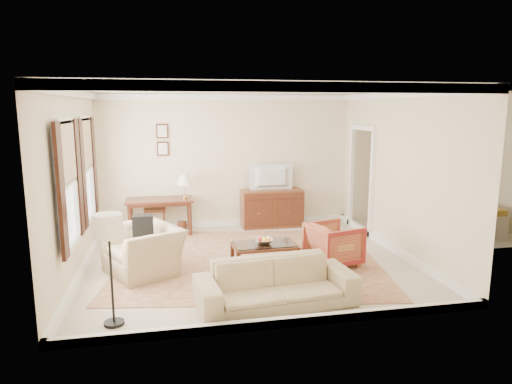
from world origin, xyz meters
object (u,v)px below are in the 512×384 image
object	(u,v)px
writing_desk	(160,204)
tv	(272,169)
club_armchair	(143,242)
coffee_table	(265,249)
striped_armchair	(334,242)
sideboard	(272,208)
sofa	(276,276)

from	to	relation	value
writing_desk	tv	world-z (taller)	tv
club_armchair	tv	bearing A→B (deg)	104.46
coffee_table	striped_armchair	distance (m)	1.18
striped_armchair	club_armchair	distance (m)	3.12
tv	striped_armchair	xyz separation A→B (m)	(0.44, -2.66, -0.89)
striped_armchair	club_armchair	bearing A→B (deg)	71.02
sideboard	striped_armchair	bearing A→B (deg)	-80.77
coffee_table	club_armchair	distance (m)	1.95
tv	striped_armchair	bearing A→B (deg)	99.30
tv	sofa	world-z (taller)	tv
coffee_table	sofa	xyz separation A→B (m)	(-0.15, -1.41, 0.08)
sofa	sideboard	bearing A→B (deg)	71.57
coffee_table	club_armchair	world-z (taller)	club_armchair
sideboard	coffee_table	world-z (taller)	sideboard
striped_armchair	tv	bearing A→B (deg)	-5.27
writing_desk	coffee_table	world-z (taller)	writing_desk
sideboard	tv	bearing A→B (deg)	-90.00
coffee_table	striped_armchair	bearing A→B (deg)	-1.21
striped_armchair	sofa	xyz separation A→B (m)	(-1.33, -1.38, 0.02)
club_armchair	sofa	world-z (taller)	club_armchair
tv	club_armchair	xyz separation A→B (m)	(-2.67, -2.42, -0.78)
sideboard	sofa	xyz separation A→B (m)	(-0.89, -4.06, -0.00)
striped_armchair	sofa	size ratio (longest dim) A/B	0.37
sideboard	striped_armchair	xyz separation A→B (m)	(0.44, -2.68, -0.02)
sideboard	club_armchair	xyz separation A→B (m)	(-2.67, -2.44, 0.09)
coffee_table	sofa	world-z (taller)	sofa
writing_desk	tv	size ratio (longest dim) A/B	1.49
club_armchair	sofa	bearing A→B (deg)	19.86
tv	striped_armchair	distance (m)	2.84
coffee_table	striped_armchair	xyz separation A→B (m)	(1.18, -0.02, 0.06)
sideboard	coffee_table	bearing A→B (deg)	-105.64
coffee_table	striped_armchair	world-z (taller)	striped_armchair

